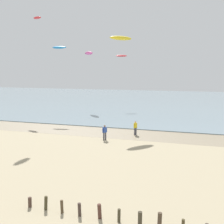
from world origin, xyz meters
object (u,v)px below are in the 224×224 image
Objects in this scene: kite_aloft_2 at (121,56)px; kite_aloft_3 at (59,47)px; person_nearest_camera at (105,132)px; kite_aloft_1 at (89,53)px; kite_aloft_4 at (121,38)px; person_by_waterline at (135,128)px; kite_aloft_7 at (37,18)px.

kite_aloft_3 is (-6.43, -14.15, 0.70)m from kite_aloft_2.
person_nearest_camera is 0.51× the size of kite_aloft_1.
kite_aloft_4 is at bearing 90.85° from person_nearest_camera.
kite_aloft_4 is (5.08, -19.16, 1.20)m from kite_aloft_2.
kite_aloft_4 is (10.57, -15.19, 0.82)m from kite_aloft_1.
person_nearest_camera and person_by_waterline have the same top height.
person_by_waterline is 19.71m from kite_aloft_3.
person_by_waterline is 0.75× the size of kite_aloft_2.
kite_aloft_1 is at bearing 77.97° from kite_aloft_7.
kite_aloft_7 reaches higher than kite_aloft_4.
kite_aloft_4 is at bearing 128.38° from person_by_waterline.
person_nearest_camera is at bearing 40.71° from kite_aloft_4.
person_nearest_camera is at bearing -18.23° from kite_aloft_7.
kite_aloft_2 is at bearing 69.79° from kite_aloft_7.
kite_aloft_1 is at bearing 115.71° from person_nearest_camera.
kite_aloft_1 is 10.23m from kite_aloft_3.
kite_aloft_2 is 0.99× the size of kite_aloft_3.
kite_aloft_3 reaches higher than kite_aloft_2.
kite_aloft_4 reaches higher than kite_aloft_1.
kite_aloft_7 is (-11.18, -12.62, 5.77)m from kite_aloft_2.
kite_aloft_4 is 1.76× the size of kite_aloft_7.
kite_aloft_2 is 15.56m from kite_aloft_3.
person_by_waterline is (2.74, 3.39, 0.00)m from person_nearest_camera.
kite_aloft_3 reaches higher than person_by_waterline.
person_by_waterline is at bearing -39.33° from kite_aloft_3.
kite_aloft_7 is at bearing 104.16° from kite_aloft_1.
kite_aloft_1 is 1.45× the size of kite_aloft_3.
person_nearest_camera is at bearing -128.97° from person_by_waterline.
kite_aloft_1 is (-13.42, 18.78, 10.09)m from person_by_waterline.
kite_aloft_7 reaches higher than person_nearest_camera.
person_nearest_camera is 26.59m from kite_aloft_1.
kite_aloft_1 reaches higher than person_nearest_camera.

